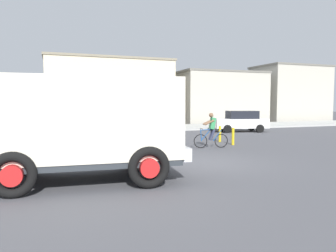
# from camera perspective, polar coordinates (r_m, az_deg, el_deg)

# --- Properties ---
(ground_plane) EXTENTS (120.00, 120.00, 0.00)m
(ground_plane) POSITION_cam_1_polar(r_m,az_deg,el_deg) (11.85, 6.46, -6.58)
(ground_plane) COLOR #4C4C51
(sidewalk_far) EXTENTS (80.00, 5.00, 0.16)m
(sidewalk_far) POSITION_cam_1_polar(r_m,az_deg,el_deg) (25.99, -8.27, -0.52)
(sidewalk_far) COLOR #ADADA8
(sidewalk_far) RESTS_ON ground
(truck_foreground) EXTENTS (5.60, 3.15, 2.90)m
(truck_foreground) POSITION_cam_1_polar(r_m,az_deg,el_deg) (9.18, -14.84, 0.65)
(truck_foreground) COLOR silver
(truck_foreground) RESTS_ON ground
(cyclist) EXTENTS (1.71, 0.56, 1.72)m
(cyclist) POSITION_cam_1_polar(r_m,az_deg,el_deg) (15.61, 7.80, -0.78)
(cyclist) COLOR black
(cyclist) RESTS_ON ground
(traffic_light_pole) EXTENTS (0.24, 0.43, 3.20)m
(traffic_light_pole) POSITION_cam_1_polar(r_m,az_deg,el_deg) (15.63, 2.41, 3.68)
(traffic_light_pole) COLOR red
(traffic_light_pole) RESTS_ON ground
(car_red_near) EXTENTS (4.29, 2.59, 1.60)m
(car_red_near) POSITION_cam_1_polar(r_m,az_deg,el_deg) (24.69, 12.94, 0.88)
(car_red_near) COLOR white
(car_red_near) RESTS_ON ground
(pedestrian_near_kerb) EXTENTS (0.34, 0.22, 1.62)m
(pedestrian_near_kerb) POSITION_cam_1_polar(r_m,az_deg,el_deg) (20.70, -19.13, 0.20)
(pedestrian_near_kerb) COLOR #2D334C
(pedestrian_near_kerb) RESTS_ON ground
(bollard_near) EXTENTS (0.14, 0.14, 0.90)m
(bollard_near) POSITION_cam_1_polar(r_m,az_deg,el_deg) (16.91, 11.65, -1.85)
(bollard_near) COLOR gold
(bollard_near) RESTS_ON ground
(bollard_far) EXTENTS (0.14, 0.14, 0.90)m
(bollard_far) POSITION_cam_1_polar(r_m,az_deg,el_deg) (18.12, 9.34, -1.42)
(bollard_far) COLOR gold
(bollard_far) RESTS_ON ground
(building_mid_block) EXTENTS (11.99, 8.14, 6.42)m
(building_mid_block) POSITION_cam_1_polar(r_m,az_deg,el_deg) (32.82, -10.87, 5.91)
(building_mid_block) COLOR beige
(building_mid_block) RESTS_ON ground
(building_corner_right) EXTENTS (9.68, 5.12, 5.60)m
(building_corner_right) POSITION_cam_1_polar(r_m,az_deg,el_deg) (35.72, 9.43, 5.13)
(building_corner_right) COLOR #B2AD9E
(building_corner_right) RESTS_ON ground
(building_set_back) EXTENTS (8.33, 5.81, 6.66)m
(building_set_back) POSITION_cam_1_polar(r_m,az_deg,el_deg) (41.88, 21.03, 5.49)
(building_set_back) COLOR #B2AD9E
(building_set_back) RESTS_ON ground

